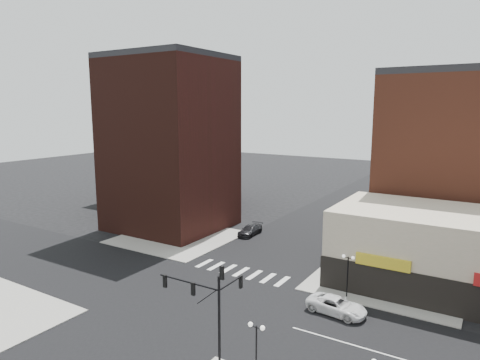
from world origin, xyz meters
The scene contains 14 objects.
ground centered at (0.00, 0.00, 0.00)m, with size 240.00×240.00×0.00m, color black.
road_ew centered at (0.00, 0.00, 0.01)m, with size 200.00×14.00×0.02m, color black.
road_ns centered at (0.00, 0.00, 0.01)m, with size 14.00×200.00×0.02m, color black.
sidewalk_nw centered at (-14.50, 14.50, 0.06)m, with size 15.00×15.00×0.12m, color gray.
sidewalk_ne centered at (14.50, 14.50, 0.06)m, with size 15.00×15.00×0.12m, color gray.
building_nw centered at (-19.00, 18.50, 12.50)m, with size 16.00×15.00×25.00m, color #371711.
building_nw_low centered at (-32.00, 34.00, 6.00)m, with size 20.00×18.00×12.00m, color #371711.
building_ne_midrise centered at (19.00, 29.50, 11.00)m, with size 18.00×15.00×22.00m, color brown.
building_ne_row centered at (21.00, 15.00, 3.30)m, with size 24.20×12.20×8.00m.
traffic_signal centered at (7.24, -7.83, 4.96)m, with size 5.59×3.09×7.77m.
street_lamp_se_a centered at (11.00, -8.00, 3.29)m, with size 1.22×0.32×4.16m.
street_lamp_ne centered at (12.00, 8.00, 3.29)m, with size 1.22×0.32×4.16m.
white_suv centered at (12.25, 4.35, 0.74)m, with size 2.46×5.33×1.48m, color white.
dark_sedan_north centered at (-6.41, 20.97, 0.72)m, with size 2.02×4.97×1.44m, color black.
Camera 1 is at (23.63, -30.51, 18.12)m, focal length 32.00 mm.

